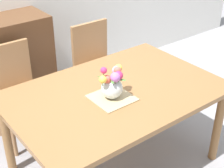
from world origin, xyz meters
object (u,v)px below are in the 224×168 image
chair_left (15,87)px  chair_right (96,60)px  dining_table (115,100)px  flower_vase (113,84)px

chair_left → chair_right: same height
dining_table → chair_left: bearing=116.8°
dining_table → flower_vase: (-0.08, -0.07, 0.20)m
dining_table → flower_vase: bearing=-138.4°
dining_table → chair_left: (-0.44, 0.88, -0.14)m
flower_vase → dining_table: bearing=41.6°
dining_table → chair_right: 1.00m
flower_vase → chair_left: bearing=110.8°
chair_left → chair_right: size_ratio=1.00×
chair_left → chair_right: (0.89, 0.00, 0.00)m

